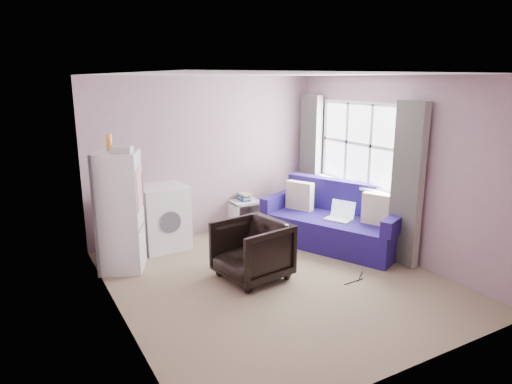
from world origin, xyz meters
TOP-DOWN VIEW (x-y plane):
  - room at (0.02, 0.01)m, footprint 3.84×4.24m
  - armchair at (-0.23, 0.20)m, footprint 0.85×0.89m
  - fridge at (-1.58, 1.29)m, footprint 0.71×0.71m
  - washing_machine at (-0.85, 1.82)m, footprint 0.68×0.69m
  - side_table at (0.58, 1.95)m, footprint 0.47×0.47m
  - sofa at (1.46, 0.64)m, footprint 1.71×2.29m
  - window_dressing at (1.78, 0.70)m, footprint 0.17×2.62m
  - floor_cables at (0.89, -0.49)m, footprint 0.47×0.21m

SIDE VIEW (x-z plane):
  - floor_cables at x=0.89m, z-range 0.00..0.01m
  - side_table at x=0.58m, z-range -0.02..0.60m
  - sofa at x=1.46m, z-range -0.13..0.81m
  - armchair at x=-0.23m, z-range 0.00..0.81m
  - washing_machine at x=-0.85m, z-range 0.02..0.96m
  - fridge at x=-1.58m, z-range -0.10..1.69m
  - window_dressing at x=1.78m, z-range 0.02..2.20m
  - room at x=0.02m, z-range -0.02..2.52m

